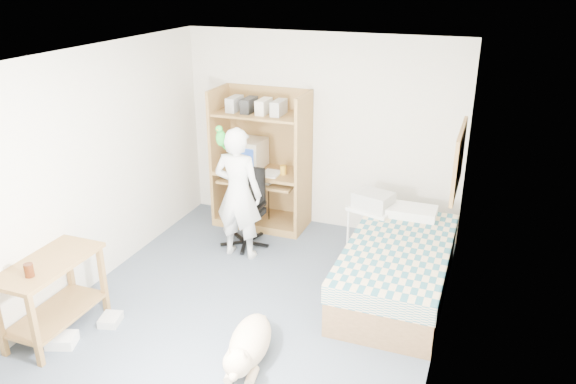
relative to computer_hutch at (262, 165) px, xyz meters
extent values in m
plane|color=#414B59|center=(0.70, -1.74, -0.82)|extent=(4.00, 4.00, 0.00)
cube|color=silver|center=(0.70, 0.26, 0.43)|extent=(3.60, 0.02, 2.50)
cube|color=silver|center=(2.50, -1.74, 0.43)|extent=(0.02, 4.00, 2.50)
cube|color=silver|center=(-1.10, -1.74, 0.43)|extent=(0.02, 4.00, 2.50)
cube|color=white|center=(0.70, -1.74, 1.68)|extent=(3.60, 4.00, 0.02)
cube|color=olive|center=(-0.58, -0.04, 0.08)|extent=(0.04, 0.60, 1.80)
cube|color=olive|center=(0.58, -0.04, 0.08)|extent=(0.04, 0.60, 1.80)
cube|color=olive|center=(0.00, 0.25, 0.08)|extent=(1.20, 0.02, 1.80)
cube|color=olive|center=(0.00, -0.04, -0.08)|extent=(1.12, 0.60, 0.04)
cube|color=olive|center=(0.00, -0.12, -0.18)|extent=(1.00, 0.50, 0.03)
cube|color=olive|center=(0.00, -0.04, 0.68)|extent=(1.12, 0.55, 0.03)
cube|color=olive|center=(0.00, -0.04, -0.77)|extent=(1.12, 0.60, 0.10)
cube|color=brown|center=(2.00, -1.14, -0.64)|extent=(1.00, 2.00, 0.36)
cube|color=#29616F|center=(2.00, -1.14, -0.36)|extent=(1.02, 2.02, 0.20)
cube|color=white|center=(2.00, -0.34, -0.22)|extent=(0.55, 0.35, 0.12)
cube|color=brown|center=(-0.85, -2.94, -0.09)|extent=(0.50, 1.00, 0.04)
cube|color=brown|center=(-0.65, -3.39, -0.47)|extent=(0.05, 0.05, 0.70)
cube|color=brown|center=(-1.05, -2.49, -0.47)|extent=(0.05, 0.05, 0.70)
cube|color=brown|center=(-0.65, -2.49, -0.47)|extent=(0.05, 0.05, 0.70)
cube|color=brown|center=(-0.85, -2.94, -0.62)|extent=(0.46, 0.92, 0.03)
cube|color=#8F6340|center=(2.48, -0.84, 0.63)|extent=(0.03, 0.90, 0.60)
cube|color=brown|center=(2.47, -0.84, 0.94)|extent=(0.04, 0.94, 0.04)
cube|color=brown|center=(2.47, -0.84, 0.32)|extent=(0.04, 0.94, 0.04)
cylinder|color=black|center=(0.05, -0.68, -0.79)|extent=(0.53, 0.53, 0.05)
cylinder|color=black|center=(0.05, -0.68, -0.62)|extent=(0.05, 0.05, 0.36)
cube|color=black|center=(0.05, -0.68, -0.40)|extent=(0.42, 0.42, 0.07)
cube|color=black|center=(0.05, -0.48, -0.11)|extent=(0.37, 0.06, 0.49)
cube|color=black|center=(-0.18, -0.68, -0.27)|extent=(0.04, 0.27, 0.04)
cube|color=black|center=(0.27, -0.69, -0.27)|extent=(0.04, 0.27, 0.04)
imported|color=white|center=(0.10, -0.93, -0.03)|extent=(0.58, 0.39, 1.57)
ellipsoid|color=#16971E|center=(-0.10, -0.91, 0.60)|extent=(0.12, 0.12, 0.18)
sphere|color=#16971E|center=(-0.10, -0.95, 0.72)|extent=(0.08, 0.08, 0.08)
cone|color=orange|center=(-0.10, -0.99, 0.72)|extent=(0.03, 0.04, 0.03)
cylinder|color=#16971E|center=(-0.10, -0.87, 0.49)|extent=(0.03, 0.13, 0.11)
ellipsoid|color=beige|center=(1.00, -2.63, -0.66)|extent=(0.45, 0.76, 0.32)
sphere|color=beige|center=(1.06, -3.02, -0.58)|extent=(0.24, 0.24, 0.24)
cone|color=beige|center=(1.01, -3.05, -0.47)|extent=(0.07, 0.07, 0.09)
cone|color=beige|center=(1.12, -3.03, -0.47)|extent=(0.07, 0.07, 0.09)
ellipsoid|color=beige|center=(1.08, -3.12, -0.62)|extent=(0.10, 0.14, 0.08)
cylinder|color=beige|center=(0.94, -2.26, -0.72)|extent=(0.10, 0.23, 0.11)
cube|color=white|center=(1.55, -0.35, -0.24)|extent=(0.59, 0.53, 0.04)
cube|color=white|center=(1.55, -0.35, -0.67)|extent=(0.54, 0.48, 0.03)
cylinder|color=white|center=(1.33, -0.52, -0.53)|extent=(0.03, 0.03, 0.58)
cylinder|color=white|center=(1.77, -0.52, -0.53)|extent=(0.03, 0.03, 0.58)
cylinder|color=white|center=(1.33, -0.18, -0.53)|extent=(0.03, 0.03, 0.58)
cylinder|color=white|center=(1.77, -0.18, -0.53)|extent=(0.03, 0.03, 0.58)
cube|color=#AEADA9|center=(1.55, -0.35, -0.13)|extent=(0.49, 0.43, 0.18)
cube|color=beige|center=(-0.19, 0.01, 0.13)|extent=(0.40, 0.42, 0.37)
cube|color=navy|center=(-0.19, -0.19, 0.13)|extent=(0.31, 0.02, 0.25)
cube|color=beige|center=(-0.01, -0.16, -0.15)|extent=(0.47, 0.23, 0.03)
cylinder|color=gold|center=(0.33, -0.09, 0.00)|extent=(0.08, 0.08, 0.12)
cylinder|color=#3C1909|center=(-0.80, -3.19, -0.01)|extent=(0.08, 0.08, 0.12)
cube|color=silver|center=(-0.68, -3.09, -0.77)|extent=(0.30, 0.27, 0.10)
cube|color=#B4B4AF|center=(-0.48, -2.66, -0.78)|extent=(0.23, 0.26, 0.08)
camera|label=1|loc=(2.75, -6.33, 2.40)|focal=35.00mm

